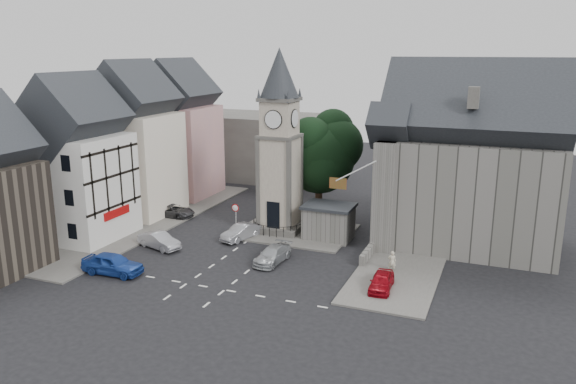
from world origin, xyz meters
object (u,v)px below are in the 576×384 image
at_px(car_east_red, 382,281).
at_px(pedestrian, 392,262).
at_px(stone_shelter, 329,222).
at_px(clock_tower, 280,143).
at_px(car_west_blue, 113,264).

distance_m(car_east_red, pedestrian, 3.44).
xyz_separation_m(car_east_red, pedestrian, (0.00, 3.44, 0.20)).
distance_m(stone_shelter, car_east_red, 11.21).
bearing_deg(clock_tower, stone_shelter, -5.84).
bearing_deg(clock_tower, car_west_blue, -118.19).
xyz_separation_m(clock_tower, car_east_red, (11.50, -9.43, -7.50)).
bearing_deg(car_east_red, stone_shelter, 123.29).
bearing_deg(car_east_red, clock_tower, 137.08).
relative_size(stone_shelter, car_east_red, 1.19).
bearing_deg(pedestrian, car_west_blue, 13.09).
distance_m(clock_tower, car_east_red, 16.66).
distance_m(stone_shelter, car_west_blue, 18.28).
distance_m(clock_tower, car_west_blue, 17.49).
xyz_separation_m(stone_shelter, car_east_red, (6.70, -8.94, -0.93)).
relative_size(car_west_blue, car_east_red, 1.28).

